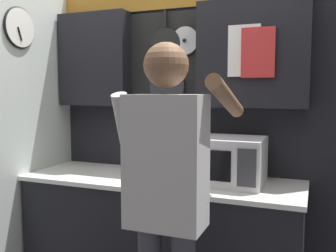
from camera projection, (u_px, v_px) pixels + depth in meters
name	position (u px, v px, depth m)	size (l,w,h in m)	color
base_cabinet_counter	(160.00, 243.00, 2.64)	(1.93, 0.64, 0.93)	black
back_wall_unit	(177.00, 102.00, 2.81)	(2.50, 0.23, 2.38)	black
side_wall	(6.00, 139.00, 2.57)	(0.07, 1.60, 2.38)	silver
microwave	(225.00, 160.00, 2.44)	(0.50, 0.39, 0.30)	silver
knife_block	(164.00, 164.00, 2.61)	(0.12, 0.16, 0.27)	brown
utensil_crock	(141.00, 165.00, 2.68)	(0.10, 0.10, 0.32)	white
person	(167.00, 188.00, 1.84)	(0.54, 0.68, 1.77)	#383842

